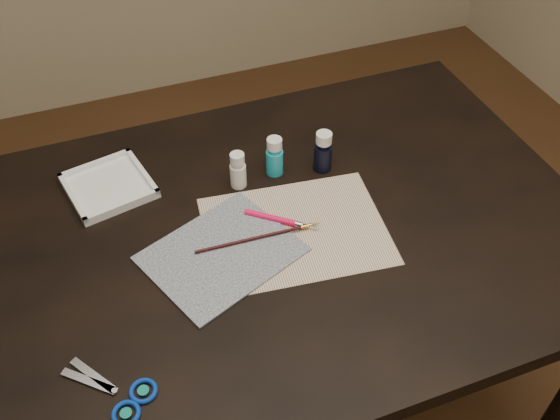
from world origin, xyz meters
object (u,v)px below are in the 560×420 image
object	(u,v)px
palette_tray	(109,186)
paper	(295,230)
paint_bottle_cyan	(275,156)
paint_bottle_white	(238,170)
paint_bottle_navy	(323,151)
canvas	(222,254)
scissors	(104,390)

from	to	relation	value
palette_tray	paper	bearing A→B (deg)	-37.90
paper	paint_bottle_cyan	xyz separation A→B (m)	(0.02, 0.19, 0.05)
paint_bottle_cyan	paper	bearing A→B (deg)	-97.16
paint_bottle_white	palette_tray	bearing A→B (deg)	162.08
palette_tray	paint_bottle_navy	bearing A→B (deg)	-12.28
paper	palette_tray	distance (m)	0.43
paint_bottle_white	paint_bottle_cyan	size ratio (longest dim) A/B	0.93
canvas	palette_tray	xyz separation A→B (m)	(-0.18, 0.27, 0.01)
paint_bottle_navy	scissors	size ratio (longest dim) A/B	0.54
canvas	scissors	xyz separation A→B (m)	(-0.27, -0.22, 0.00)
paper	palette_tray	xyz separation A→B (m)	(-0.34, 0.26, 0.01)
paint_bottle_cyan	paint_bottle_white	bearing A→B (deg)	-172.33
palette_tray	paint_bottle_cyan	bearing A→B (deg)	-11.86
paint_bottle_navy	scissors	distance (m)	0.68
paper	paint_bottle_cyan	bearing A→B (deg)	82.84
paper	paint_bottle_white	distance (m)	0.19
scissors	paper	bearing A→B (deg)	-109.98
canvas	paint_bottle_navy	distance (m)	0.34
paper	paint_bottle_white	size ratio (longest dim) A/B	4.23
paint_bottle_white	palette_tray	world-z (taller)	paint_bottle_white
canvas	paint_bottle_white	world-z (taller)	paint_bottle_white
scissors	paint_bottle_cyan	bearing A→B (deg)	-95.46
paper	paint_bottle_cyan	size ratio (longest dim) A/B	3.92
paper	paint_bottle_navy	distance (m)	0.21
paint_bottle_navy	palette_tray	world-z (taller)	paint_bottle_navy
paint_bottle_white	paper	bearing A→B (deg)	-69.34
paint_bottle_white	palette_tray	size ratio (longest dim) A/B	0.51
paper	paint_bottle_cyan	distance (m)	0.19
canvas	paint_bottle_white	distance (m)	0.21
canvas	scissors	size ratio (longest dim) A/B	1.52
paint_bottle_cyan	palette_tray	distance (m)	0.37
paper	scissors	size ratio (longest dim) A/B	1.99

